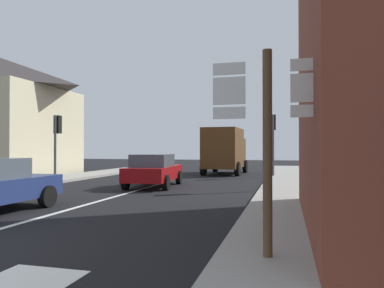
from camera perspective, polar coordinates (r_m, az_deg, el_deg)
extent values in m
plane|color=black|center=(15.79, -7.76, -6.99)|extent=(80.00, 80.00, 0.00)
cube|color=gray|center=(12.63, 15.10, -8.24)|extent=(2.35, 44.00, 0.14)
cube|color=silver|center=(12.21, -14.99, -8.80)|extent=(0.16, 12.00, 0.01)
cube|color=beige|center=(25.96, -27.79, 1.60)|extent=(7.57, 7.05, 5.47)
pyramid|color=#383333|center=(26.37, -27.74, 9.72)|extent=(7.95, 7.40, 1.99)
cube|color=beige|center=(29.16, -22.34, -3.36)|extent=(4.54, 1.20, 0.70)
cylinder|color=black|center=(11.65, -21.64, -7.61)|extent=(0.22, 0.64, 0.64)
cube|color=maroon|center=(16.71, -5.93, -4.51)|extent=(2.12, 4.34, 0.60)
cube|color=#47515B|center=(16.44, -6.16, -2.56)|extent=(1.73, 2.23, 0.55)
cylinder|color=black|center=(18.26, -7.47, -5.12)|extent=(0.28, 0.66, 0.64)
cylinder|color=black|center=(17.84, -2.06, -5.24)|extent=(0.28, 0.66, 0.64)
cylinder|color=black|center=(15.71, -10.34, -5.84)|extent=(0.28, 0.66, 0.64)
cylinder|color=black|center=(15.21, -4.09, -6.02)|extent=(0.28, 0.66, 0.64)
cube|color=#4C2D14|center=(24.15, 4.90, -0.65)|extent=(2.32, 3.77, 2.60)
cube|color=#4C2D14|center=(26.61, 5.97, -1.30)|extent=(2.13, 1.37, 2.00)
cube|color=#47515B|center=(26.66, 5.99, 0.42)|extent=(1.76, 0.16, 0.70)
cylinder|color=black|center=(26.81, 3.64, -3.43)|extent=(0.31, 0.91, 0.90)
cylinder|color=black|center=(26.41, 8.31, -3.47)|extent=(0.31, 0.91, 0.90)
cylinder|color=black|center=(23.51, 1.81, -3.82)|extent=(0.31, 0.91, 0.90)
cylinder|color=black|center=(23.05, 7.12, -3.88)|extent=(0.31, 0.91, 0.90)
cylinder|color=brown|center=(5.51, 11.71, -2.07)|extent=(0.14, 0.14, 3.20)
cube|color=white|center=(5.75, 5.80, 11.63)|extent=(0.50, 0.03, 0.18)
cube|color=black|center=(5.77, 5.83, 11.59)|extent=(0.43, 0.01, 0.13)
cube|color=white|center=(5.69, 5.80, 8.28)|extent=(0.50, 0.03, 0.42)
cube|color=black|center=(5.71, 5.83, 8.25)|extent=(0.43, 0.01, 0.32)
cube|color=white|center=(5.64, 5.81, 4.87)|extent=(0.50, 0.03, 0.18)
cube|color=black|center=(5.66, 5.83, 4.85)|extent=(0.43, 0.01, 0.13)
cube|color=white|center=(5.70, 17.66, 11.78)|extent=(0.50, 0.03, 0.18)
cube|color=black|center=(5.71, 17.65, 11.74)|extent=(0.43, 0.01, 0.13)
cube|color=white|center=(5.63, 17.68, 8.40)|extent=(0.50, 0.03, 0.42)
cube|color=black|center=(5.65, 17.67, 8.37)|extent=(0.43, 0.01, 0.32)
cube|color=white|center=(5.59, 17.69, 4.95)|extent=(0.50, 0.03, 0.18)
cube|color=black|center=(5.61, 17.68, 4.93)|extent=(0.43, 0.01, 0.13)
cylinder|color=#47474C|center=(15.14, 11.67, -0.46)|extent=(0.12, 0.12, 3.58)
cube|color=black|center=(15.40, 11.70, 4.53)|extent=(0.30, 0.28, 0.90)
sphere|color=#360303|center=(15.57, 11.72, 5.48)|extent=(0.18, 0.18, 0.18)
sphere|color=orange|center=(15.54, 11.72, 4.45)|extent=(0.18, 0.18, 0.18)
sphere|color=black|center=(15.52, 11.72, 3.42)|extent=(0.18, 0.18, 0.18)
cylinder|color=#47474C|center=(19.37, -20.60, -0.77)|extent=(0.12, 0.12, 3.39)
cube|color=black|center=(19.57, -20.24, 2.87)|extent=(0.30, 0.28, 0.90)
sphere|color=#360303|center=(19.70, -20.01, 3.64)|extent=(0.18, 0.18, 0.18)
sphere|color=orange|center=(19.68, -20.01, 2.82)|extent=(0.18, 0.18, 0.18)
sphere|color=black|center=(19.67, -20.01, 2.01)|extent=(0.18, 0.18, 0.18)
cylinder|color=#47474C|center=(21.89, 12.56, -0.34)|extent=(0.12, 0.12, 3.73)
cube|color=black|center=(22.14, 12.57, 3.32)|extent=(0.30, 0.28, 0.90)
sphere|color=#360303|center=(22.30, 12.58, 3.99)|extent=(0.18, 0.18, 0.18)
sphere|color=orange|center=(22.28, 12.58, 3.27)|extent=(0.18, 0.18, 0.18)
sphere|color=black|center=(22.26, 12.58, 2.55)|extent=(0.18, 0.18, 0.18)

